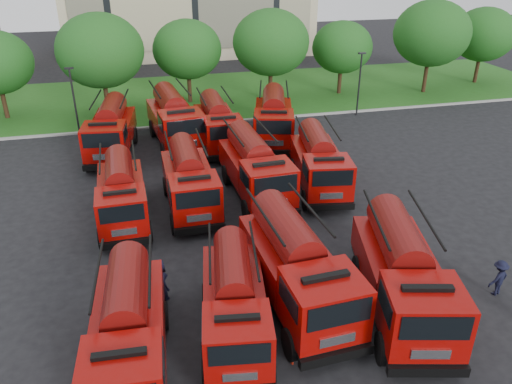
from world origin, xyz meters
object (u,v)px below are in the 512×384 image
fire_truck_2 (296,266)px  fire_truck_8 (111,130)px  fire_truck_4 (121,193)px  fire_truck_0 (128,329)px  firefighter_0 (455,361)px  fire_truck_7 (319,162)px  fire_truck_6 (255,167)px  firefighter_3 (494,293)px  fire_truck_5 (189,180)px  firefighter_4 (162,299)px  fire_truck_3 (402,274)px  fire_truck_11 (273,118)px  firefighter_1 (303,362)px  fire_truck_10 (218,124)px  firefighter_5 (331,196)px  fire_truck_1 (234,301)px  fire_truck_9 (174,119)px

fire_truck_2 → fire_truck_8: 19.23m
fire_truck_2 → fire_truck_4: fire_truck_2 is taller
fire_truck_0 → firefighter_0: (10.74, -2.46, -1.55)m
fire_truck_0 → fire_truck_7: 15.78m
fire_truck_0 → fire_truck_6: bearing=61.8°
firefighter_0 → firefighter_3: bearing=30.5°
firefighter_3 → fire_truck_5: bearing=-60.6°
fire_truck_8 → firefighter_4: bearing=-76.2°
fire_truck_3 → fire_truck_6: 11.40m
fire_truck_11 → firefighter_1: bearing=-87.4°
fire_truck_11 → firefighter_0: size_ratio=5.22×
fire_truck_2 → firefighter_3: bearing=-13.6°
fire_truck_3 → firefighter_0: 3.43m
firefighter_0 → firefighter_3: size_ratio=0.98×
fire_truck_2 → firefighter_3: size_ratio=4.88×
fire_truck_2 → fire_truck_10: (-0.01, 17.54, -0.07)m
firefighter_5 → fire_truck_8: bearing=-14.4°
fire_truck_8 → fire_truck_6: bearing=-39.6°
fire_truck_10 → fire_truck_0: bearing=-107.9°
fire_truck_11 → fire_truck_4: bearing=-123.8°
fire_truck_2 → fire_truck_3: (3.72, -1.41, -0.01)m
fire_truck_0 → fire_truck_5: bearing=76.4°
fire_truck_10 → firefighter_5: (4.84, -9.18, -1.66)m
fire_truck_3 → fire_truck_11: (0.27, 18.93, 0.03)m
fire_truck_1 → firefighter_1: 3.13m
fire_truck_0 → firefighter_3: 14.55m
fire_truck_3 → fire_truck_5: fire_truck_3 is taller
fire_truck_1 → fire_truck_11: fire_truck_11 is taller
fire_truck_9 → firefighter_4: fire_truck_9 is taller
fire_truck_2 → firefighter_5: 9.81m
fire_truck_3 → fire_truck_9: bearing=122.0°
fire_truck_3 → fire_truck_4: fire_truck_3 is taller
fire_truck_5 → firefighter_4: 7.99m
fire_truck_3 → firefighter_4: size_ratio=4.29×
fire_truck_1 → fire_truck_5: 10.15m
fire_truck_10 → fire_truck_11: fire_truck_11 is taller
fire_truck_0 → fire_truck_10: bearing=75.4°
firefighter_0 → fire_truck_11: bearing=83.9°
fire_truck_11 → firefighter_4: (-9.14, -16.06, -1.74)m
fire_truck_11 → firefighter_3: bearing=-62.4°
fire_truck_1 → firefighter_5: 12.21m
fire_truck_3 → fire_truck_7: bearing=100.1°
fire_truck_2 → firefighter_0: fire_truck_2 is taller
fire_truck_2 → fire_truck_5: 9.48m
fire_truck_4 → fire_truck_8: 9.43m
fire_truck_2 → fire_truck_11: bearing=73.7°
firefighter_1 → fire_truck_11: bearing=77.0°
fire_truck_6 → firefighter_5: 4.63m
fire_truck_7 → fire_truck_10: (-4.49, 7.93, 0.03)m
fire_truck_9 → firefighter_5: bearing=-59.3°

